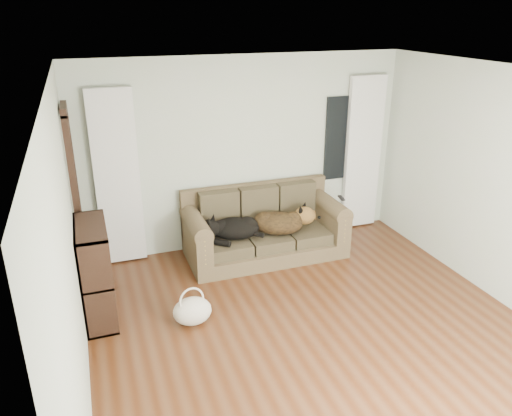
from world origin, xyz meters
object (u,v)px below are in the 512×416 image
object	(u,v)px
dog_shepherd	(281,222)
tote_bag	(192,310)
sofa	(265,224)
dog_black_lab	(232,229)
bookshelf	(96,275)

from	to	relation	value
dog_shepherd	tote_bag	bearing A→B (deg)	66.17
sofa	dog_shepherd	distance (m)	0.21
dog_shepherd	tote_bag	distance (m)	1.90
dog_black_lab	bookshelf	bearing A→B (deg)	-140.92
dog_shepherd	tote_bag	xyz separation A→B (m)	(-1.47, -1.16, -0.33)
bookshelf	dog_shepherd	bearing A→B (deg)	15.70
tote_bag	bookshelf	bearing A→B (deg)	152.33
dog_black_lab	dog_shepherd	xyz separation A→B (m)	(0.66, -0.04, 0.01)
tote_bag	dog_shepherd	bearing A→B (deg)	38.17
bookshelf	sofa	bearing A→B (deg)	18.96
dog_shepherd	bookshelf	size ratio (longest dim) A/B	0.65
dog_shepherd	tote_bag	world-z (taller)	dog_shepherd
dog_shepherd	tote_bag	size ratio (longest dim) A/B	1.68
sofa	tote_bag	size ratio (longest dim) A/B	5.06
dog_shepherd	bookshelf	bearing A→B (deg)	43.81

